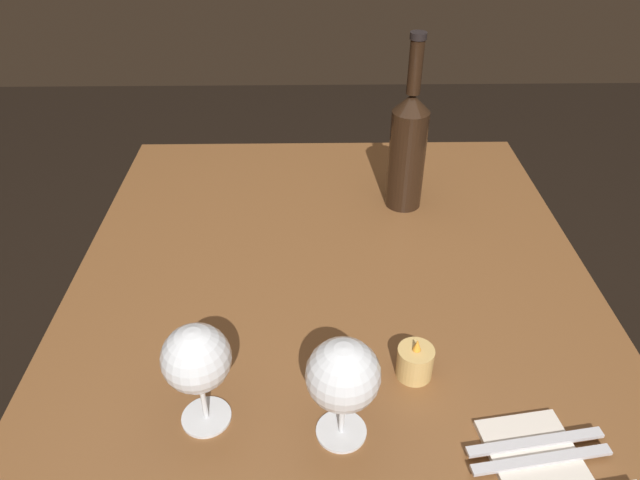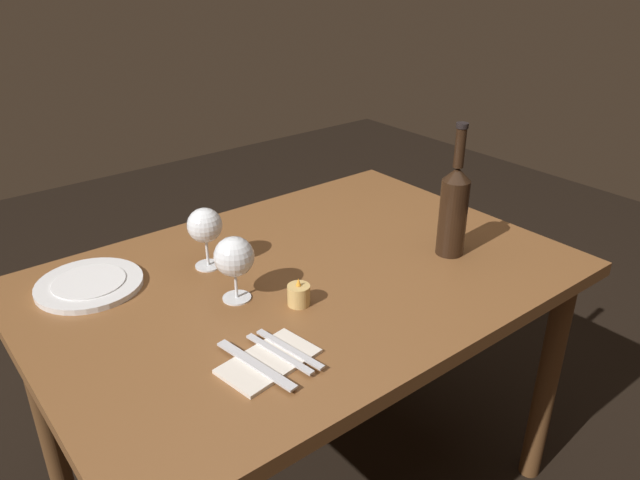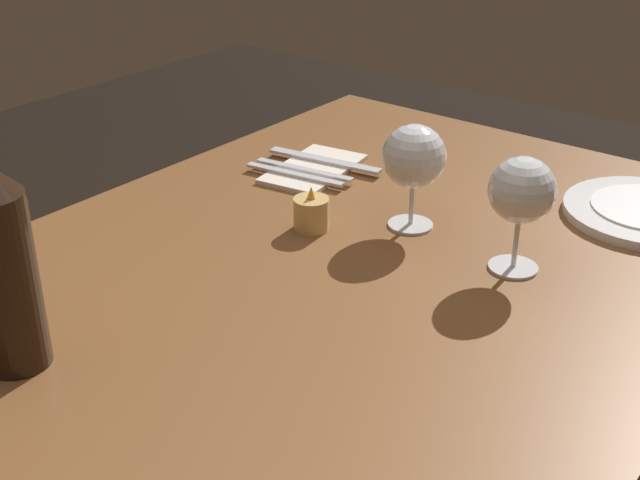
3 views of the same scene
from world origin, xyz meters
The scene contains 10 objects.
dining_table centered at (0.00, 0.00, 0.65)m, with size 1.30×0.90×0.74m.
wine_glass_left centered at (0.16, -0.18, 0.85)m, with size 0.09×0.09×0.16m.
wine_glass_right centered at (0.19, 0.00, 0.85)m, with size 0.09×0.09×0.15m.
wine_bottle centered at (-0.37, 0.15, 0.87)m, with size 0.07×0.07×0.35m.
votive_candle centered at (0.09, 0.11, 0.76)m, with size 0.05×0.05×0.07m.
dinner_plate centered at (0.44, -0.26, 0.75)m, with size 0.25×0.25×0.02m.
folded_napkin centered at (0.27, 0.24, 0.74)m, with size 0.20×0.14×0.01m.
fork_inner centered at (0.24, 0.24, 0.75)m, with size 0.04×0.18×0.00m.
fork_outer centered at (0.22, 0.24, 0.75)m, with size 0.04×0.18×0.00m.
table_knife centered at (0.30, 0.24, 0.75)m, with size 0.05×0.21×0.00m.
Camera 2 is at (0.78, 1.05, 1.48)m, focal length 34.17 mm.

